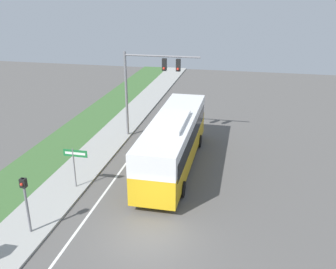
% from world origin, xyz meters
% --- Properties ---
extents(ground_plane, '(80.00, 80.00, 0.00)m').
position_xyz_m(ground_plane, '(0.00, 0.00, 0.00)').
color(ground_plane, '#565451').
extents(sidewalk, '(2.80, 80.00, 0.12)m').
position_xyz_m(sidewalk, '(-6.20, 0.00, 0.06)').
color(sidewalk, '#9E9E99').
rests_on(sidewalk, ground_plane).
extents(lane_divider_near, '(0.14, 30.00, 0.01)m').
position_xyz_m(lane_divider_near, '(-3.60, 0.00, 0.00)').
color(lane_divider_near, silver).
rests_on(lane_divider_near, ground_plane).
extents(bus, '(2.75, 11.89, 3.65)m').
position_xyz_m(bus, '(-0.33, 7.82, 2.02)').
color(bus, gold).
rests_on(bus, ground_plane).
extents(signal_gantry, '(5.81, 0.41, 6.77)m').
position_xyz_m(signal_gantry, '(-3.36, 12.60, 4.79)').
color(signal_gantry, slate).
rests_on(signal_gantry, ground_plane).
extents(pedestrian_signal, '(0.28, 0.34, 3.02)m').
position_xyz_m(pedestrian_signal, '(-5.70, -0.84, 2.06)').
color(pedestrian_signal, slate).
rests_on(pedestrian_signal, ground_plane).
extents(street_sign, '(1.47, 0.08, 2.56)m').
position_xyz_m(street_sign, '(-5.38, 3.76, 1.84)').
color(street_sign, slate).
rests_on(street_sign, ground_plane).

